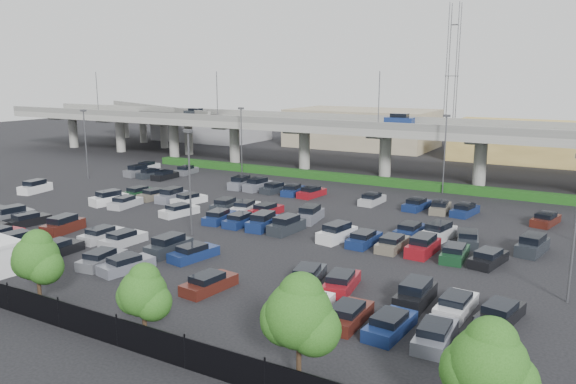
# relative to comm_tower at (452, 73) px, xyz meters

# --- Properties ---
(ground) EXTENTS (280.00, 280.00, 0.00)m
(ground) POSITION_rel_comm_tower_xyz_m (-4.00, -74.00, -15.61)
(ground) COLOR black
(overpass) EXTENTS (150.00, 13.00, 15.80)m
(overpass) POSITION_rel_comm_tower_xyz_m (-4.17, -41.99, -8.64)
(overpass) COLOR gray
(overpass) RESTS_ON ground
(on_ramp) EXTENTS (50.93, 30.13, 8.80)m
(on_ramp) POSITION_rel_comm_tower_xyz_m (-56.10, -30.95, -8.76)
(on_ramp) COLOR gray
(on_ramp) RESTS_ON ground
(hedge) EXTENTS (66.00, 1.60, 1.10)m
(hedge) POSITION_rel_comm_tower_xyz_m (-4.00, -49.00, -15.06)
(hedge) COLOR #133C11
(hedge) RESTS_ON ground
(tree_row) EXTENTS (65.07, 3.66, 5.94)m
(tree_row) POSITION_rel_comm_tower_xyz_m (-3.30, -100.53, -12.09)
(tree_row) COLOR #332316
(tree_row) RESTS_ON ground
(parked_cars) EXTENTS (63.13, 41.63, 1.67)m
(parked_cars) POSITION_rel_comm_tower_xyz_m (-3.38, -77.77, -15.00)
(parked_cars) COLOR #4C1B14
(parked_cars) RESTS_ON ground
(light_poles) EXTENTS (66.90, 48.38, 10.30)m
(light_poles) POSITION_rel_comm_tower_xyz_m (-8.12, -72.00, -9.37)
(light_poles) COLOR #4E4F54
(light_poles) RESTS_ON ground
(distant_buildings) EXTENTS (138.00, 24.00, 9.00)m
(distant_buildings) POSITION_rel_comm_tower_xyz_m (8.38, -12.19, -11.87)
(distant_buildings) COLOR gray
(distant_buildings) RESTS_ON ground
(comm_tower) EXTENTS (2.40, 2.40, 30.00)m
(comm_tower) POSITION_rel_comm_tower_xyz_m (0.00, 0.00, 0.00)
(comm_tower) COLOR #4E4F54
(comm_tower) RESTS_ON ground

